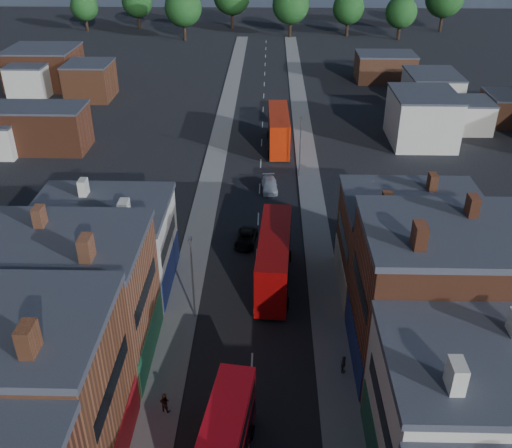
# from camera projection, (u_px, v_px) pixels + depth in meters

# --- Properties ---
(pavement_west) EXTENTS (3.00, 200.00, 0.12)m
(pavement_west) POSITION_uv_depth(u_px,v_px,m) (204.00, 210.00, 67.65)
(pavement_west) COLOR gray
(pavement_west) RESTS_ON ground
(pavement_east) EXTENTS (3.00, 200.00, 0.12)m
(pavement_east) POSITION_uv_depth(u_px,v_px,m) (314.00, 211.00, 67.37)
(pavement_east) COLOR gray
(pavement_east) RESTS_ON ground
(lamp_post_2) EXTENTS (0.25, 0.70, 8.12)m
(lamp_post_2) POSITION_uv_depth(u_px,v_px,m) (192.00, 273.00, 47.93)
(lamp_post_2) COLOR slate
(lamp_post_2) RESTS_ON ground
(lamp_post_3) EXTENTS (0.25, 0.70, 8.12)m
(lamp_post_3) POSITION_uv_depth(u_px,v_px,m) (300.00, 143.00, 73.81)
(lamp_post_3) COLOR slate
(lamp_post_3) RESTS_ON ground
(bus_1) EXTENTS (3.64, 12.42, 5.30)m
(bus_1) POSITION_uv_depth(u_px,v_px,m) (274.00, 257.00, 53.42)
(bus_1) COLOR #AD090A
(bus_1) RESTS_ON ground
(bus_2) EXTENTS (3.36, 12.52, 5.38)m
(bus_2) POSITION_uv_depth(u_px,v_px,m) (279.00, 129.00, 83.50)
(bus_2) COLOR #BB2208
(bus_2) RESTS_ON ground
(car_2) EXTENTS (2.54, 4.69, 1.25)m
(car_2) POSITION_uv_depth(u_px,v_px,m) (246.00, 238.00, 60.80)
(car_2) COLOR black
(car_2) RESTS_ON ground
(car_3) EXTENTS (2.21, 4.78, 1.35)m
(car_3) POSITION_uv_depth(u_px,v_px,m) (270.00, 185.00, 72.16)
(car_3) COLOR silver
(car_3) RESTS_ON ground
(ped_1) EXTENTS (0.87, 0.65, 1.60)m
(ped_1) POSITION_uv_depth(u_px,v_px,m) (165.00, 402.00, 40.48)
(ped_1) COLOR #3F2319
(ped_1) RESTS_ON pavement_west
(ped_3) EXTENTS (0.75, 1.01, 1.57)m
(ped_3) POSITION_uv_depth(u_px,v_px,m) (343.00, 364.00, 43.83)
(ped_3) COLOR #554F49
(ped_3) RESTS_ON pavement_east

